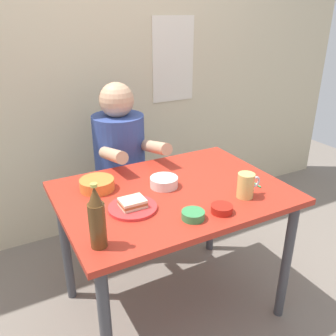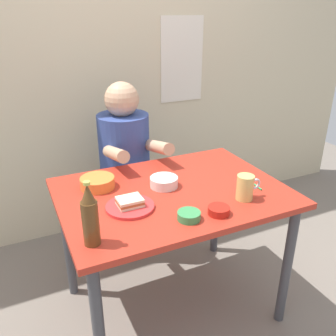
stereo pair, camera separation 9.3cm
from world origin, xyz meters
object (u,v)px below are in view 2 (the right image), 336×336
person_seated (125,147)px  beer_bottle (90,217)px  dining_table (172,207)px  beer_mug (245,187)px  sandwich (130,202)px  stool (127,204)px  sambal_bowl_red (219,210)px  plate_orange (130,207)px

person_seated → beer_bottle: person_seated is taller
dining_table → beer_bottle: size_ratio=4.20×
beer_mug → sandwich: bearing=164.3°
dining_table → stool: size_ratio=2.44×
beer_mug → sambal_bowl_red: 0.20m
stool → sandwich: 0.85m
plate_orange → sambal_bowl_red: bearing=-32.3°
plate_orange → sambal_bowl_red: size_ratio=2.29×
dining_table → plate_orange: bearing=-162.9°
stool → beer_bottle: 1.12m
plate_orange → sandwich: size_ratio=2.00×
stool → sambal_bowl_red: bearing=-82.3°
dining_table → plate_orange: size_ratio=5.00×
beer_mug → beer_bottle: beer_bottle is taller
stool → dining_table: bearing=-86.6°
plate_orange → sandwich: bearing=90.0°
stool → sambal_bowl_red: (0.12, -0.92, 0.41)m
beer_bottle → sambal_bowl_red: size_ratio=2.73×
stool → beer_mug: 1.01m
beer_bottle → sandwich: bearing=41.4°
dining_table → sambal_bowl_red: bearing=-73.1°
stool → plate_orange: size_ratio=2.05×
plate_orange → beer_bottle: (-0.22, -0.19, 0.11)m
stool → beer_bottle: bearing=-115.4°
person_seated → sambal_bowl_red: 0.91m
beer_bottle → person_seated: bearing=64.3°
stool → person_seated: (0.00, -0.01, 0.42)m
person_seated → sandwich: size_ratio=6.54×
dining_table → plate_orange: 0.28m
person_seated → dining_table: bearing=-86.6°
sandwich → beer_mug: beer_mug is taller
plate_orange → beer_mug: 0.54m
plate_orange → sandwich: 0.02m
plate_orange → sambal_bowl_red: sambal_bowl_red is taller
dining_table → beer_mug: beer_mug is taller
dining_table → beer_mug: 0.38m
beer_bottle → sambal_bowl_red: bearing=-1.9°
stool → sandwich: sandwich is taller
sandwich → beer_bottle: size_ratio=0.42×
beer_mug → sambal_bowl_red: bearing=-160.5°
stool → beer_mug: bearing=-70.1°
dining_table → sandwich: 0.29m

